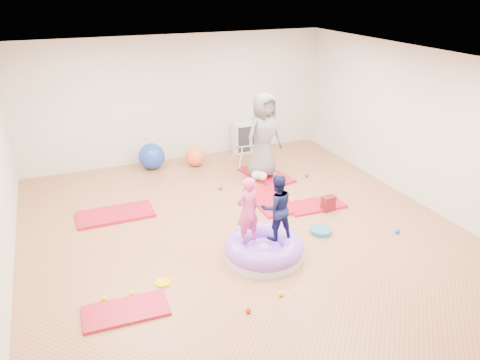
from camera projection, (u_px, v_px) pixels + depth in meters
name	position (u px, v px, depth m)	size (l,w,h in m)	color
room	(248.00, 157.00, 7.08)	(7.01, 8.01, 2.81)	#A17253
gym_mat_front_left	(126.00, 311.00, 5.92)	(1.06, 0.53, 0.04)	red
gym_mat_mid_left	(115.00, 214.00, 8.31)	(1.33, 0.67, 0.06)	red
gym_mat_center_back	(270.00, 201.00, 8.83)	(1.27, 0.64, 0.05)	red
gym_mat_right	(315.00, 205.00, 8.66)	(1.08, 0.54, 0.05)	red
gym_mat_rear_right	(266.00, 175.00, 9.98)	(1.26, 0.63, 0.05)	red
inflatable_cushion	(264.00, 249.00, 7.03)	(1.20, 1.20, 0.38)	silver
child_pink	(248.00, 207.00, 6.73)	(0.37, 0.25, 1.03)	#DB3D80
child_navy	(277.00, 205.00, 6.82)	(0.49, 0.38, 1.02)	#10173F
adult_caregiver	(263.00, 136.00, 9.53)	(0.86, 0.56, 1.77)	slate
infant	(260.00, 175.00, 9.63)	(0.36, 0.37, 0.21)	#A8BDD8
ball_pit_balls	(250.00, 245.00, 7.34)	(4.81, 3.71, 0.07)	#F8D601
exercise_ball_blue	(152.00, 156.00, 10.27)	(0.58, 0.58, 0.58)	#1B3EA9
exercise_ball_orange	(195.00, 156.00, 10.45)	(0.44, 0.44, 0.44)	#FF6330
infant_play_gym	(246.00, 152.00, 10.47)	(0.59, 0.56, 0.46)	silver
cube_shelf	(247.00, 137.00, 11.28)	(0.72, 0.36, 0.72)	silver
balance_disc	(321.00, 231.00, 7.74)	(0.35, 0.35, 0.08)	teal
backpack	(328.00, 204.00, 8.46)	(0.24, 0.15, 0.28)	#AC050E
yellow_toy	(163.00, 283.00, 6.47)	(0.21, 0.21, 0.03)	#F8D601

